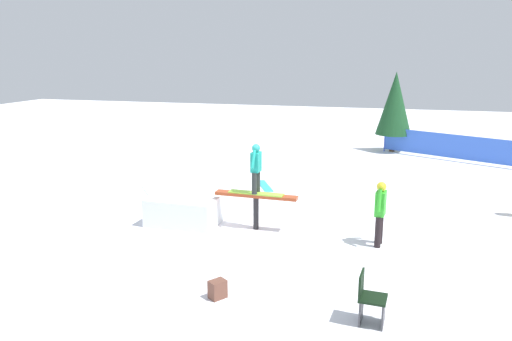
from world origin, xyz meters
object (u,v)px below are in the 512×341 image
Objects in this scene: main_rider_on_rail at (256,170)px; pine_tree_near at (395,104)px; folding_chair at (370,300)px; backpack_on_snow at (218,289)px; bystander_green at (380,210)px; loose_snowboard_white at (149,191)px; loose_snowboard_cyan at (265,186)px; rail_feature at (256,200)px.

pine_tree_near is at bearing 77.08° from main_rider_on_rail.
folding_chair is 2.72m from backpack_on_snow.
main_rider_on_rail is 3.99m from backpack_on_snow.
main_rider_on_rail is 0.40× the size of pine_tree_near.
bystander_green is at bearing -3.13° from main_rider_on_rail.
bystander_green is 1.04× the size of loose_snowboard_white.
backpack_on_snow is at bearing 161.75° from loose_snowboard_cyan.
backpack_on_snow is (-2.70, 0.16, -0.24)m from folding_chair.
main_rider_on_rail is 4.45m from loose_snowboard_cyan.
loose_snowboard_cyan is (-3.86, 4.41, -0.84)m from bystander_green.
folding_chair is (7.28, -6.40, 0.40)m from loose_snowboard_white.
rail_feature is 4.94m from folding_chair.
loose_snowboard_cyan is at bearing -102.63° from loose_snowboard_white.
backpack_on_snow is (0.30, -3.74, -0.60)m from rail_feature.
main_rider_on_rail is 0.97× the size of loose_snowboard_white.
loose_snowboard_white is (-4.28, 2.50, -1.52)m from main_rider_on_rail.
rail_feature reaches higher than folding_chair.
main_rider_on_rail reaches higher than folding_chair.
folding_chair is 0.25× the size of pine_tree_near.
main_rider_on_rail is at bearing -105.70° from pine_tree_near.
folding_chair is at bearing -49.60° from main_rider_on_rail.
backpack_on_snow is at bearing -83.82° from rail_feature.
loose_snowboard_white is at bearing 76.21° from bystander_green.
bystander_green is (3.04, -0.31, -0.68)m from main_rider_on_rail.
pine_tree_near reaches higher than rail_feature.
main_rider_on_rail is at bearing 0.00° from rail_feature.
folding_chair is 2.59× the size of backpack_on_snow.
loose_snowboard_white is 1.66× the size of folding_chair.
loose_snowboard_cyan is at bearing 48.49° from bystander_green.
backpack_on_snow is (1.13, -7.83, 0.16)m from loose_snowboard_cyan.
folding_chair is at bearing -50.82° from rail_feature.
loose_snowboard_cyan is 0.41× the size of pine_tree_near.
pine_tree_near reaches higher than main_rider_on_rail.
rail_feature is 1.40× the size of bystander_green.
backpack_on_snow is at bearing 178.85° from loose_snowboard_white.
loose_snowboard_white is 4.28× the size of backpack_on_snow.
bystander_green reaches higher than rail_feature.
pine_tree_near is (0.24, 15.44, 1.76)m from folding_chair.
loose_snowboard_white is at bearing 151.20° from rail_feature.
main_rider_on_rail is at bearing 91.38° from bystander_green.
main_rider_on_rail reaches higher than rail_feature.
loose_snowboard_cyan is (-0.82, 4.10, -0.75)m from rail_feature.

